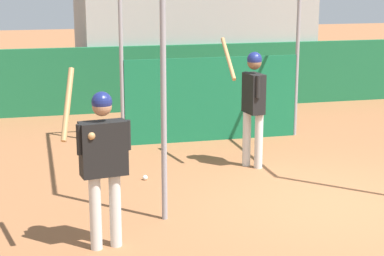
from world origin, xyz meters
The scene contains 7 objects.
ground_plane centered at (0.00, 0.00, 0.00)m, with size 60.00×60.00×0.00m, color #935B38.
outfield_wall centered at (0.00, 6.60, 0.73)m, with size 24.00×0.12×1.46m.
bleacher_section centered at (0.00, 8.66, 1.76)m, with size 5.40×4.00×3.54m.
batting_cage centered at (-0.73, 3.03, 1.29)m, with size 3.34×3.72×2.94m.
player_batter centered at (-0.58, 1.89, 1.11)m, with size 0.55×0.87×2.00m.
player_waiting centered at (-3.18, -0.67, 1.07)m, with size 0.77×0.52×2.01m.
baseball centered at (-2.33, 1.62, 0.04)m, with size 0.07×0.07×0.07m.
Camera 1 is at (-3.85, -7.35, 2.95)m, focal length 60.00 mm.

